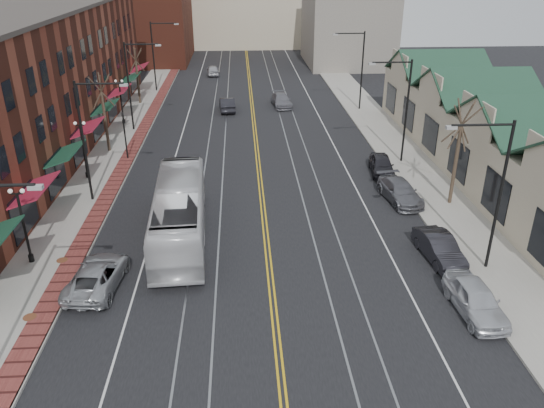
{
  "coord_description": "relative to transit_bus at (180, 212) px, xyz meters",
  "views": [
    {
      "loc": [
        -1.34,
        -17.34,
        15.15
      ],
      "look_at": [
        0.38,
        10.53,
        2.0
      ],
      "focal_mm": 35.0,
      "sensor_mm": 36.0,
      "label": 1
    }
  ],
  "objects": [
    {
      "name": "lamppost_l_1",
      "position": [
        -7.8,
        -2.5,
        0.57
      ],
      "size": [
        0.84,
        0.28,
        4.27
      ],
      "color": "black",
      "rests_on": "sidewalk_left"
    },
    {
      "name": "parked_suv",
      "position": [
        -3.67,
        -4.98,
        -0.95
      ],
      "size": [
        2.73,
        5.11,
        1.37
      ],
      "primitive_type": "imported",
      "rotation": [
        0.0,
        0.0,
        3.04
      ],
      "color": "#A9ACB0",
      "rests_on": "ground"
    },
    {
      "name": "streetlight_l_3",
      "position": [
        -6.05,
        37.5,
        3.39
      ],
      "size": [
        3.33,
        0.25,
        8.0
      ],
      "color": "black",
      "rests_on": "sidewalk_left"
    },
    {
      "name": "streetlight_r_2",
      "position": [
        16.05,
        27.5,
        3.39
      ],
      "size": [
        3.33,
        0.25,
        8.0
      ],
      "color": "black",
      "rests_on": "sidewalk_right"
    },
    {
      "name": "lamppost_l_2",
      "position": [
        -7.8,
        9.5,
        0.57
      ],
      "size": [
        0.84,
        0.28,
        4.27
      ],
      "color": "black",
      "rests_on": "sidewalk_left"
    },
    {
      "name": "parked_car_b",
      "position": [
        14.3,
        -3.39,
        -0.94
      ],
      "size": [
        1.89,
        4.37,
        1.4
      ],
      "primitive_type": "imported",
      "rotation": [
        0.0,
        0.0,
        0.1
      ],
      "color": "black",
      "rests_on": "ground"
    },
    {
      "name": "manhole_mid",
      "position": [
        -6.2,
        -7.5,
        -1.48
      ],
      "size": [
        0.6,
        0.6,
        0.02
      ],
      "primitive_type": "cylinder",
      "color": "#592D19",
      "rests_on": "sidewalk_left"
    },
    {
      "name": "streetlight_r_1",
      "position": [
        16.05,
        11.5,
        3.39
      ],
      "size": [
        3.33,
        0.25,
        8.0
      ],
      "color": "black",
      "rests_on": "sidewalk_right"
    },
    {
      "name": "streetlight_l_1",
      "position": [
        -6.05,
        5.5,
        3.39
      ],
      "size": [
        3.33,
        0.25,
        8.0
      ],
      "color": "black",
      "rests_on": "sidewalk_left"
    },
    {
      "name": "distant_car_left",
      "position": [
        2.28,
        28.04,
        -0.92
      ],
      "size": [
        1.88,
        4.44,
        1.43
      ],
      "primitive_type": "imported",
      "rotation": [
        0.0,
        0.0,
        3.23
      ],
      "color": "black",
      "rests_on": "ground"
    },
    {
      "name": "tree_left_far",
      "position": [
        -7.5,
        31.5,
        1.64
      ],
      "size": [
        1.66,
        1.28,
        6.02
      ],
      "color": "#382B21",
      "rests_on": "sidewalk_left"
    },
    {
      "name": "backdrop_left",
      "position": [
        -11.0,
        59.5,
        5.36
      ],
      "size": [
        14.0,
        18.0,
        14.0
      ],
      "primitive_type": "cube",
      "color": "maroon",
      "rests_on": "ground"
    },
    {
      "name": "backdrop_mid",
      "position": [
        5.0,
        74.5,
        2.86
      ],
      "size": [
        22.0,
        14.0,
        9.0
      ],
      "primitive_type": "cube",
      "color": "#C1AE94",
      "rests_on": "ground"
    },
    {
      "name": "ground",
      "position": [
        5.0,
        -10.5,
        -1.64
      ],
      "size": [
        160.0,
        160.0,
        0.0
      ],
      "primitive_type": "plane",
      "color": "black",
      "rests_on": "ground"
    },
    {
      "name": "distant_car_far",
      "position": [
        0.01,
        46.79,
        -0.95
      ],
      "size": [
        2.01,
        4.17,
        1.37
      ],
      "primitive_type": "imported",
      "rotation": [
        0.0,
        0.0,
        3.24
      ],
      "color": "#B1B2B9",
      "rests_on": "ground"
    },
    {
      "name": "streetlight_r_0",
      "position": [
        16.05,
        -4.5,
        3.39
      ],
      "size": [
        3.33,
        0.25,
        8.0
      ],
      "color": "black",
      "rests_on": "sidewalk_right"
    },
    {
      "name": "building_right",
      "position": [
        23.0,
        9.5,
        0.66
      ],
      "size": [
        8.0,
        36.0,
        4.6
      ],
      "primitive_type": "cube",
      "color": "#C1AE94",
      "rests_on": "ground"
    },
    {
      "name": "traffic_signal",
      "position": [
        -5.6,
        13.5,
        0.71
      ],
      "size": [
        0.18,
        0.15,
        3.8
      ],
      "color": "black",
      "rests_on": "sidewalk_left"
    },
    {
      "name": "parked_car_d",
      "position": [
        14.3,
        9.27,
        -0.94
      ],
      "size": [
        2.06,
        4.23,
        1.39
      ],
      "primitive_type": "imported",
      "rotation": [
        0.0,
        0.0,
        -0.11
      ],
      "color": "black",
      "rests_on": "ground"
    },
    {
      "name": "building_left",
      "position": [
        -14.0,
        16.5,
        3.86
      ],
      "size": [
        10.0,
        50.0,
        11.0
      ],
      "primitive_type": "cube",
      "color": "maroon",
      "rests_on": "ground"
    },
    {
      "name": "backdrop_right",
      "position": [
        20.0,
        54.5,
        3.86
      ],
      "size": [
        12.0,
        16.0,
        11.0
      ],
      "primitive_type": "cube",
      "color": "slate",
      "rests_on": "ground"
    },
    {
      "name": "tree_left_near",
      "position": [
        -7.5,
        15.5,
        1.88
      ],
      "size": [
        1.78,
        1.37,
        6.48
      ],
      "color": "#382B21",
      "rests_on": "sidewalk_left"
    },
    {
      "name": "tree_right_mid",
      "position": [
        17.5,
        3.5,
        2.12
      ],
      "size": [
        1.9,
        1.46,
        6.93
      ],
      "color": "#382B21",
      "rests_on": "sidewalk_right"
    },
    {
      "name": "parked_car_a",
      "position": [
        14.3,
        -8.2,
        -0.89
      ],
      "size": [
        1.96,
        4.44,
        1.49
      ],
      "primitive_type": "imported",
      "rotation": [
        0.0,
        0.0,
        0.05
      ],
      "color": "silver",
      "rests_on": "ground"
    },
    {
      "name": "manhole_far",
      "position": [
        -6.2,
        -2.5,
        -1.48
      ],
      "size": [
        0.6,
        0.6,
        0.02
      ],
      "primitive_type": "cylinder",
      "color": "#592D19",
      "rests_on": "sidewalk_left"
    },
    {
      "name": "sidewalk_left",
      "position": [
        -7.0,
        9.5,
        -1.56
      ],
      "size": [
        4.0,
        120.0,
        0.15
      ],
      "primitive_type": "cube",
      "color": "gray",
      "rests_on": "ground"
    },
    {
      "name": "distant_car_right",
      "position": [
        8.23,
        29.51,
        -0.96
      ],
      "size": [
        2.28,
        4.78,
        1.34
      ],
      "primitive_type": "imported",
      "rotation": [
        0.0,
        0.0,
        0.09
      ],
      "color": "slate",
      "rests_on": "ground"
    },
    {
      "name": "lamppost_l_3",
      "position": [
        -7.8,
        23.5,
        0.57
      ],
      "size": [
        0.84,
        0.28,
        4.27
      ],
      "color": "black",
      "rests_on": "sidewalk_left"
    },
    {
      "name": "parked_car_c",
      "position": [
        14.3,
        4.28,
        -0.95
      ],
      "size": [
        2.55,
        4.95,
        1.37
      ],
      "primitive_type": "imported",
      "rotation": [
        0.0,
        0.0,
        0.14
      ],
      "color": "slate",
      "rests_on": "ground"
    },
    {
      "name": "sidewalk_right",
      "position": [
        17.0,
        9.5,
        -1.56
      ],
      "size": [
        4.0,
        120.0,
        0.15
      ],
      "primitive_type": "cube",
      "color": "gray",
      "rests_on": "ground"
    },
    {
      "name": "streetlight_l_2",
      "position": [
        -6.05,
        21.5,
        3.39
      ],
      "size": [
        3.33,
        0.25,
        8.0
      ],
      "color": "black",
      "rests_on": "sidewalk_left"
    },
    {
      "name": "transit_bus",
      "position": [
        0.0,
        0.0,
        0.0
      ],
      "size": [
        3.36,
        11.87,
        3.27
      ],
      "primitive_type": "imported",
      "rotation": [
        0.0,
        0.0,
        3.19
      ],
      "color": "white",
      "rests_on": "ground"
    }
  ]
}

